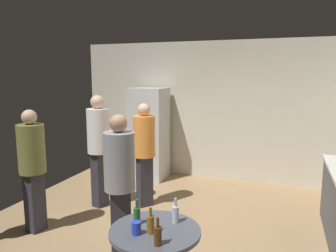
{
  "coord_description": "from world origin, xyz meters",
  "views": [
    {
      "loc": [
        1.39,
        -3.62,
        2.07
      ],
      "look_at": [
        -0.15,
        0.64,
        1.34
      ],
      "focal_mm": 34.57,
      "sensor_mm": 36.0,
      "label": 1
    }
  ],
  "objects_px": {
    "person_in_white_shirt": "(99,142)",
    "person_in_olive_shirt": "(32,162)",
    "plastic_cup_blue": "(136,228)",
    "beer_bottle_clear": "(175,214)",
    "beer_bottle_brown": "(158,235)",
    "beer_bottle_green": "(137,215)",
    "person_in_orange_shirt": "(144,147)",
    "foreground_table": "(155,241)",
    "beer_bottle_amber": "(151,224)",
    "person_in_gray_shirt": "(120,176)",
    "refrigerator": "(148,133)"
  },
  "relations": [
    {
      "from": "beer_bottle_clear",
      "to": "person_in_gray_shirt",
      "type": "distance_m",
      "value": 0.89
    },
    {
      "from": "person_in_orange_shirt",
      "to": "beer_bottle_amber",
      "type": "bearing_deg",
      "value": -24.81
    },
    {
      "from": "person_in_white_shirt",
      "to": "person_in_olive_shirt",
      "type": "relative_size",
      "value": 1.08
    },
    {
      "from": "refrigerator",
      "to": "person_in_gray_shirt",
      "type": "xyz_separation_m",
      "value": [
        0.87,
        -2.8,
        0.06
      ]
    },
    {
      "from": "person_in_white_shirt",
      "to": "beer_bottle_amber",
      "type": "bearing_deg",
      "value": -32.92
    },
    {
      "from": "beer_bottle_brown",
      "to": "beer_bottle_green",
      "type": "distance_m",
      "value": 0.42
    },
    {
      "from": "person_in_olive_shirt",
      "to": "beer_bottle_brown",
      "type": "bearing_deg",
      "value": -17.45
    },
    {
      "from": "beer_bottle_amber",
      "to": "person_in_gray_shirt",
      "type": "distance_m",
      "value": 0.94
    },
    {
      "from": "beer_bottle_clear",
      "to": "person_in_olive_shirt",
      "type": "relative_size",
      "value": 0.14
    },
    {
      "from": "beer_bottle_brown",
      "to": "plastic_cup_blue",
      "type": "relative_size",
      "value": 2.09
    },
    {
      "from": "plastic_cup_blue",
      "to": "person_in_olive_shirt",
      "type": "height_order",
      "value": "person_in_olive_shirt"
    },
    {
      "from": "beer_bottle_amber",
      "to": "person_in_olive_shirt",
      "type": "height_order",
      "value": "person_in_olive_shirt"
    },
    {
      "from": "person_in_orange_shirt",
      "to": "person_in_white_shirt",
      "type": "bearing_deg",
      "value": -119.52
    },
    {
      "from": "refrigerator",
      "to": "beer_bottle_clear",
      "type": "height_order",
      "value": "refrigerator"
    },
    {
      "from": "foreground_table",
      "to": "person_in_olive_shirt",
      "type": "bearing_deg",
      "value": 158.95
    },
    {
      "from": "person_in_olive_shirt",
      "to": "person_in_gray_shirt",
      "type": "bearing_deg",
      "value": -0.24
    },
    {
      "from": "beer_bottle_clear",
      "to": "person_in_olive_shirt",
      "type": "distance_m",
      "value": 2.24
    },
    {
      "from": "beer_bottle_brown",
      "to": "person_in_olive_shirt",
      "type": "bearing_deg",
      "value": 154.77
    },
    {
      "from": "foreground_table",
      "to": "person_in_orange_shirt",
      "type": "distance_m",
      "value": 2.3
    },
    {
      "from": "plastic_cup_blue",
      "to": "person_in_gray_shirt",
      "type": "distance_m",
      "value": 0.92
    },
    {
      "from": "beer_bottle_brown",
      "to": "person_in_gray_shirt",
      "type": "relative_size",
      "value": 0.14
    },
    {
      "from": "beer_bottle_brown",
      "to": "plastic_cup_blue",
      "type": "height_order",
      "value": "beer_bottle_brown"
    },
    {
      "from": "beer_bottle_amber",
      "to": "person_in_olive_shirt",
      "type": "xyz_separation_m",
      "value": [
        -2.03,
        0.86,
        0.13
      ]
    },
    {
      "from": "beer_bottle_green",
      "to": "person_in_olive_shirt",
      "type": "xyz_separation_m",
      "value": [
        -1.84,
        0.74,
        0.13
      ]
    },
    {
      "from": "person_in_gray_shirt",
      "to": "person_in_orange_shirt",
      "type": "bearing_deg",
      "value": 162.19
    },
    {
      "from": "person_in_gray_shirt",
      "to": "person_in_olive_shirt",
      "type": "bearing_deg",
      "value": -129.61
    },
    {
      "from": "refrigerator",
      "to": "person_in_gray_shirt",
      "type": "bearing_deg",
      "value": -72.8
    },
    {
      "from": "beer_bottle_brown",
      "to": "person_in_olive_shirt",
      "type": "distance_m",
      "value": 2.39
    },
    {
      "from": "person_in_white_shirt",
      "to": "person_in_gray_shirt",
      "type": "bearing_deg",
      "value": -34.51
    },
    {
      "from": "plastic_cup_blue",
      "to": "person_in_white_shirt",
      "type": "xyz_separation_m",
      "value": [
        -1.56,
        1.93,
        0.24
      ]
    },
    {
      "from": "beer_bottle_clear",
      "to": "person_in_olive_shirt",
      "type": "bearing_deg",
      "value": 164.64
    },
    {
      "from": "person_in_gray_shirt",
      "to": "person_in_orange_shirt",
      "type": "height_order",
      "value": "person_in_gray_shirt"
    },
    {
      "from": "beer_bottle_clear",
      "to": "beer_bottle_green",
      "type": "bearing_deg",
      "value": -155.32
    },
    {
      "from": "beer_bottle_clear",
      "to": "person_in_orange_shirt",
      "type": "bearing_deg",
      "value": 121.51
    },
    {
      "from": "person_in_olive_shirt",
      "to": "person_in_orange_shirt",
      "type": "bearing_deg",
      "value": 58.76
    },
    {
      "from": "plastic_cup_blue",
      "to": "person_in_olive_shirt",
      "type": "distance_m",
      "value": 2.13
    },
    {
      "from": "plastic_cup_blue",
      "to": "person_in_olive_shirt",
      "type": "bearing_deg",
      "value": 154.54
    },
    {
      "from": "person_in_gray_shirt",
      "to": "plastic_cup_blue",
      "type": "bearing_deg",
      "value": 5.35
    },
    {
      "from": "beer_bottle_amber",
      "to": "beer_bottle_brown",
      "type": "xyz_separation_m",
      "value": [
        0.13,
        -0.16,
        0.0
      ]
    },
    {
      "from": "refrigerator",
      "to": "person_in_olive_shirt",
      "type": "relative_size",
      "value": 1.11
    },
    {
      "from": "beer_bottle_brown",
      "to": "beer_bottle_clear",
      "type": "relative_size",
      "value": 1.0
    },
    {
      "from": "person_in_gray_shirt",
      "to": "person_in_white_shirt",
      "type": "relative_size",
      "value": 0.94
    },
    {
      "from": "beer_bottle_brown",
      "to": "person_in_orange_shirt",
      "type": "distance_m",
      "value": 2.55
    },
    {
      "from": "beer_bottle_amber",
      "to": "beer_bottle_green",
      "type": "xyz_separation_m",
      "value": [
        -0.18,
        0.12,
        0.0
      ]
    },
    {
      "from": "beer_bottle_green",
      "to": "beer_bottle_clear",
      "type": "relative_size",
      "value": 1.0
    },
    {
      "from": "refrigerator",
      "to": "person_in_olive_shirt",
      "type": "height_order",
      "value": "refrigerator"
    },
    {
      "from": "foreground_table",
      "to": "person_in_white_shirt",
      "type": "bearing_deg",
      "value": 132.95
    },
    {
      "from": "foreground_table",
      "to": "beer_bottle_clear",
      "type": "bearing_deg",
      "value": 57.03
    },
    {
      "from": "plastic_cup_blue",
      "to": "person_in_olive_shirt",
      "type": "relative_size",
      "value": 0.07
    },
    {
      "from": "foreground_table",
      "to": "beer_bottle_clear",
      "type": "height_order",
      "value": "beer_bottle_clear"
    }
  ]
}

